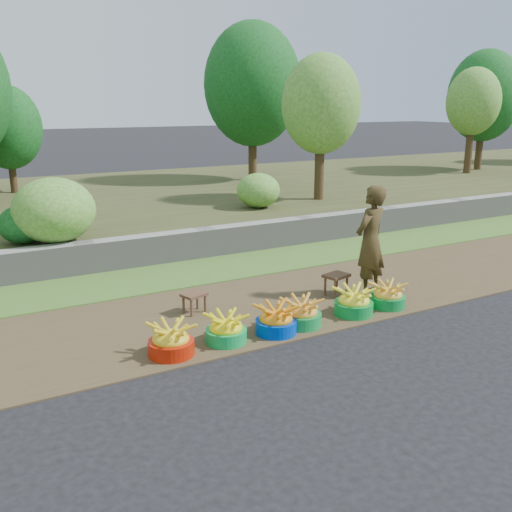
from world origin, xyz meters
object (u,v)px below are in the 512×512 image
basin_a (171,342)px  basin_b (226,330)px  basin_f (388,296)px  basin_e (354,303)px  stool_right (336,278)px  basin_d (302,314)px  vendor_woman (370,241)px  basin_c (276,321)px  stool_left (194,297)px

basin_a → basin_b: size_ratio=1.06×
basin_b → basin_f: (2.54, -0.01, -0.00)m
basin_b → basin_e: 1.93m
basin_a → stool_right: bearing=14.9°
basin_a → stool_right: (2.92, 0.78, 0.10)m
basin_d → vendor_woman: (1.54, 0.52, 0.67)m
basin_b → vendor_woman: size_ratio=0.31×
basin_e → basin_f: 0.61m
basin_f → vendor_woman: size_ratio=0.30×
basin_b → vendor_woman: (2.62, 0.52, 0.68)m
basin_d → stool_right: basin_d is taller
basin_e → vendor_woman: (0.69, 0.53, 0.67)m
basin_c → stool_left: (-0.61, 1.15, 0.07)m
basin_e → stool_right: bearing=69.9°
stool_right → basin_c: bearing=-152.1°
basin_a → stool_right: 3.03m
stool_left → basin_b: bearing=-92.9°
basin_c → vendor_woman: vendor_woman is taller
basin_d → stool_left: 1.50m
basin_f → stool_right: basin_f is taller
basin_a → basin_b: (0.71, 0.02, -0.01)m
basin_d → stool_right: (1.13, 0.77, 0.10)m
basin_d → vendor_woman: size_ratio=0.31×
basin_f → stool_left: 2.72m
basin_e → stool_right: size_ratio=1.28×
basin_c → basin_e: basin_e is taller
basin_d → basin_b: bearing=179.8°
basin_c → basin_f: 1.88m
basin_e → basin_f: bearing=0.3°
stool_right → stool_left: bearing=171.3°
basin_a → stool_left: size_ratio=1.43×
basin_d → stool_left: basin_d is taller
basin_c → stool_left: size_ratio=1.40×
basin_a → stool_left: (0.76, 1.11, 0.06)m
stool_right → basin_e: bearing=-110.1°
basin_a → stool_right: size_ratio=1.27×
basin_b → basin_c: bearing=-4.9°
basin_d → basin_c: bearing=-172.8°
basin_b → stool_right: basin_b is taller
vendor_woman → basin_c: bearing=-4.1°
basin_a → basin_c: size_ratio=1.02×
basin_f → basin_e: bearing=-179.7°
stool_left → stool_right: (2.16, -0.33, 0.03)m
basin_e → vendor_woman: 1.10m
basin_e → basin_f: (0.61, 0.00, -0.01)m
stool_left → basin_c: bearing=-61.9°
basin_e → stool_left: size_ratio=1.43×
basin_d → stool_right: 1.37m
basin_b → basin_f: bearing=-0.2°
stool_left → basin_e: bearing=-30.4°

